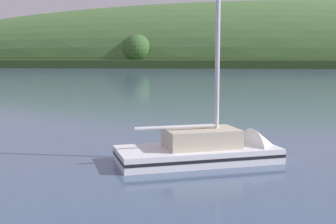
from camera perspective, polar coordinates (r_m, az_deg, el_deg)
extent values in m
cube|color=#314A21|center=(202.41, -3.82, 6.18)|extent=(521.09, 71.94, 3.23)
ellipsoid|color=#476B38|center=(221.37, 14.67, 5.63)|extent=(417.87, 82.43, 60.71)
sphere|color=#38602D|center=(193.52, -3.88, 7.91)|extent=(12.57, 12.57, 12.57)
cube|color=white|center=(23.78, 3.72, -6.29)|extent=(8.98, 5.86, 1.55)
cone|color=white|center=(25.43, 12.67, -5.56)|extent=(3.01, 3.77, 3.28)
cube|color=black|center=(23.68, 3.73, -5.27)|extent=(9.00, 5.89, 0.15)
cube|color=#BCB299|center=(23.59, 4.23, -3.28)|extent=(4.29, 3.38, 0.96)
cylinder|color=silver|center=(23.53, 6.31, 10.79)|extent=(0.24, 0.24, 12.50)
cylinder|color=silver|center=(23.06, 1.07, -1.92)|extent=(4.21, 1.56, 0.19)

